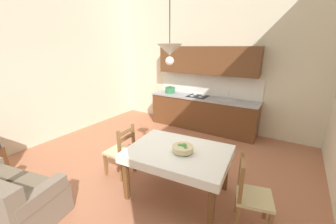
{
  "coord_description": "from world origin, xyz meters",
  "views": [
    {
      "loc": [
        2.08,
        -2.59,
        2.19
      ],
      "look_at": [
        0.02,
        0.7,
        0.96
      ],
      "focal_mm": 22.04,
      "sensor_mm": 36.0,
      "label": 1
    }
  ],
  "objects": [
    {
      "name": "small_couch",
      "position": [
        -0.91,
        -1.84,
        0.31
      ],
      "size": [
        1.53,
        1.04,
        0.78
      ],
      "color": "#7A6B5B",
      "rests_on": "ground_plane"
    },
    {
      "name": "dining_table",
      "position": [
        0.78,
        -0.23,
        0.64
      ],
      "size": [
        1.55,
        1.19,
        0.75
      ],
      "color": "brown",
      "rests_on": "ground_plane"
    },
    {
      "name": "fruit_bowl",
      "position": [
        0.86,
        -0.25,
        0.81
      ],
      "size": [
        0.3,
        0.3,
        0.12
      ],
      "color": "beige",
      "rests_on": "dining_table"
    },
    {
      "name": "dining_chair_tv_side",
      "position": [
        -0.33,
        -0.29,
        0.44
      ],
      "size": [
        0.44,
        0.44,
        0.93
      ],
      "color": "#D1BC89",
      "rests_on": "ground_plane"
    },
    {
      "name": "ground_plane",
      "position": [
        0.0,
        0.0,
        -0.05
      ],
      "size": [
        6.21,
        6.14,
        0.1
      ],
      "primitive_type": "cube",
      "color": "#AD6B4C"
    },
    {
      "name": "kitchen_cabinetry",
      "position": [
        0.01,
        2.5,
        0.86
      ],
      "size": [
        2.92,
        0.63,
        2.2
      ],
      "color": "brown",
      "rests_on": "ground_plane"
    },
    {
      "name": "pendant_lamp",
      "position": [
        0.67,
        -0.3,
        2.15
      ],
      "size": [
        0.32,
        0.32,
        0.8
      ],
      "color": "black"
    },
    {
      "name": "wall_left",
      "position": [
        -2.86,
        0.0,
        2.08
      ],
      "size": [
        0.12,
        6.14,
        4.17
      ],
      "primitive_type": "cube",
      "color": "beige",
      "rests_on": "ground_plane"
    },
    {
      "name": "dining_chair_window_side",
      "position": [
        1.83,
        -0.27,
        0.44
      ],
      "size": [
        0.51,
        0.51,
        0.93
      ],
      "color": "#D1BC89",
      "rests_on": "ground_plane"
    },
    {
      "name": "wall_back",
      "position": [
        0.0,
        2.83,
        2.08
      ],
      "size": [
        6.21,
        0.12,
        4.17
      ],
      "primitive_type": "cube",
      "color": "beige",
      "rests_on": "ground_plane"
    }
  ]
}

